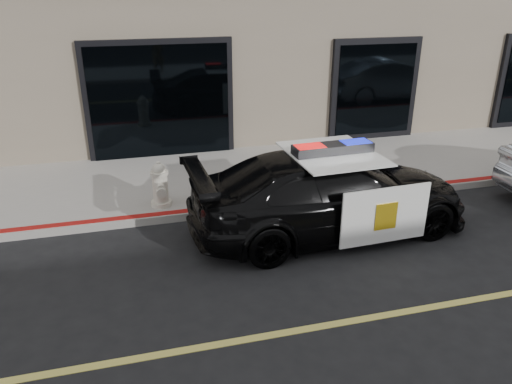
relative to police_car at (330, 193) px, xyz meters
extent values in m
plane|color=black|center=(-1.46, -2.48, -0.72)|extent=(120.00, 120.00, 0.00)
cube|color=gray|center=(-1.46, 2.77, -0.64)|extent=(60.00, 3.50, 0.15)
imported|color=black|center=(0.00, 0.00, -0.01)|extent=(2.44, 5.08, 1.42)
cube|color=white|center=(0.52, -0.99, -0.03)|extent=(1.51, 0.11, 0.95)
cube|color=white|center=(0.42, 1.04, -0.03)|extent=(1.51, 0.11, 0.95)
cube|color=white|center=(0.00, 0.00, 0.71)|extent=(1.50, 1.77, 0.02)
cube|color=gold|center=(0.52, -1.02, -0.03)|extent=(0.38, 0.03, 0.45)
cube|color=black|center=(0.00, 0.00, 0.80)|extent=(1.38, 0.42, 0.17)
cube|color=red|center=(-0.42, -0.02, 0.81)|extent=(0.49, 0.33, 0.15)
cube|color=#0C19CC|center=(0.41, 0.02, 0.81)|extent=(0.49, 0.33, 0.15)
cylinder|color=beige|center=(-2.78, 1.48, -0.52)|extent=(0.39, 0.39, 0.09)
cylinder|color=beige|center=(-2.78, 1.48, -0.21)|extent=(0.28, 0.28, 0.55)
cylinder|color=beige|center=(-2.78, 1.48, 0.09)|extent=(0.34, 0.34, 0.07)
sphere|color=beige|center=(-2.78, 1.48, 0.15)|extent=(0.25, 0.25, 0.25)
cylinder|color=beige|center=(-2.78, 1.48, 0.26)|extent=(0.08, 0.08, 0.08)
cylinder|color=beige|center=(-2.78, 1.67, -0.13)|extent=(0.14, 0.13, 0.14)
cylinder|color=beige|center=(-2.78, 1.29, -0.13)|extent=(0.14, 0.13, 0.14)
cylinder|color=beige|center=(-2.78, 1.26, -0.21)|extent=(0.19, 0.15, 0.19)
camera|label=1|loc=(-3.24, -7.28, 3.39)|focal=35.00mm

